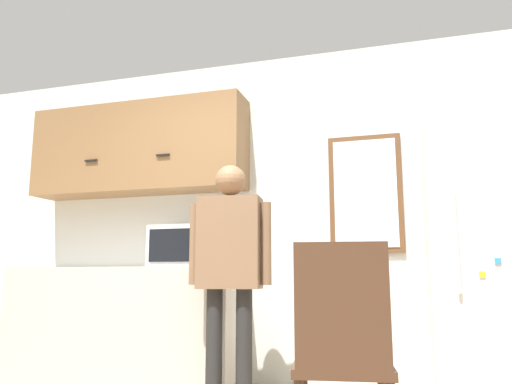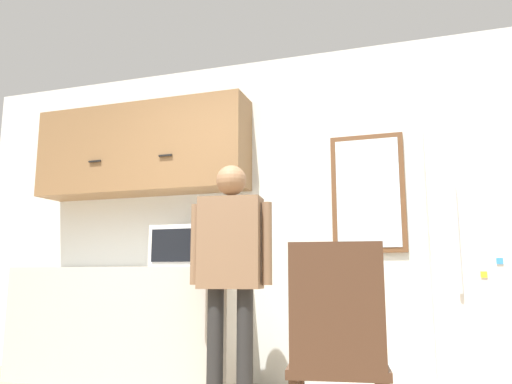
% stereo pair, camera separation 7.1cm
% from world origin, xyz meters
% --- Properties ---
extents(back_wall, '(6.00, 0.06, 2.70)m').
position_xyz_m(back_wall, '(0.00, 2.05, 1.35)').
color(back_wall, silver).
rests_on(back_wall, ground_plane).
extents(counter, '(1.96, 0.56, 0.91)m').
position_xyz_m(counter, '(-1.22, 1.74, 0.46)').
color(counter, '#BCB7AD').
rests_on(counter, ground_plane).
extents(upper_cabinets, '(1.96, 0.37, 0.78)m').
position_xyz_m(upper_cabinets, '(-1.22, 1.85, 1.94)').
color(upper_cabinets, olive).
extents(microwave, '(0.54, 0.39, 0.32)m').
position_xyz_m(microwave, '(-0.66, 1.72, 1.07)').
color(microwave, white).
rests_on(microwave, counter).
extents(person, '(0.57, 0.27, 1.61)m').
position_xyz_m(person, '(-0.16, 1.30, 0.98)').
color(person, black).
rests_on(person, ground_plane).
extents(refrigerator, '(0.69, 0.72, 1.82)m').
position_xyz_m(refrigerator, '(1.49, 1.67, 0.91)').
color(refrigerator, white).
rests_on(refrigerator, ground_plane).
extents(chair, '(0.49, 0.49, 0.98)m').
position_xyz_m(chair, '(0.72, 0.31, 0.53)').
color(chair, '#472D1E').
rests_on(chair, ground_plane).
extents(window, '(0.56, 0.05, 0.93)m').
position_xyz_m(window, '(0.71, 2.01, 1.48)').
color(window, brown).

